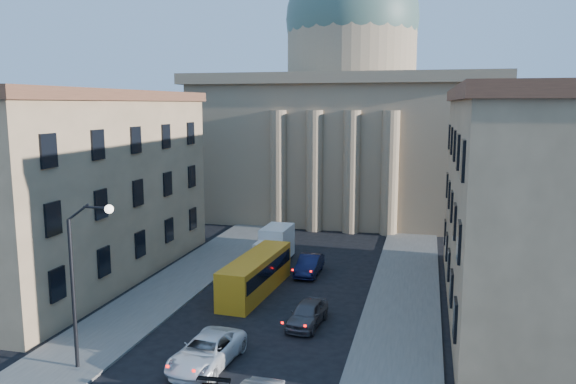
{
  "coord_description": "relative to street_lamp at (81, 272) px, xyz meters",
  "views": [
    {
      "loc": [
        9.79,
        -15.93,
        13.68
      ],
      "look_at": [
        1.42,
        17.51,
        8.24
      ],
      "focal_mm": 35.0,
      "sensor_mm": 36.0,
      "label": 1
    }
  ],
  "objects": [
    {
      "name": "sidewalk_left",
      "position": [
        -1.53,
        10.0,
        -5.21
      ],
      "size": [
        5.0,
        60.0,
        0.15
      ],
      "primitive_type": "cube",
      "color": "#5B5853",
      "rests_on": "ground"
    },
    {
      "name": "sidewalk_right",
      "position": [
        15.47,
        10.0,
        -5.21
      ],
      "size": [
        5.0,
        60.0,
        0.15
      ],
      "primitive_type": "cube",
      "color": "#5B5853",
      "rests_on": "ground"
    },
    {
      "name": "church",
      "position": [
        6.97,
        47.47,
        6.59
      ],
      "size": [
        68.02,
        28.76,
        36.6
      ],
      "color": "#94775B",
      "rests_on": "ground"
    },
    {
      "name": "building_left",
      "position": [
        -10.03,
        14.0,
        2.14
      ],
      "size": [
        11.6,
        26.6,
        14.7
      ],
      "color": "tan",
      "rests_on": "ground"
    },
    {
      "name": "building_right",
      "position": [
        23.97,
        14.0,
        2.14
      ],
      "size": [
        11.6,
        26.6,
        14.7
      ],
      "color": "tan",
      "rests_on": "ground"
    },
    {
      "name": "street_lamp",
      "position": [
        0.0,
        0.0,
        0.0
      ],
      "size": [
        2.62,
        0.44,
        8.83
      ],
      "color": "black",
      "rests_on": "ground"
    },
    {
      "name": "car_left_mid",
      "position": [
        5.84,
        2.04,
        -4.51
      ],
      "size": [
        3.04,
        5.8,
        1.56
      ],
      "primitive_type": "imported",
      "rotation": [
        0.0,
        0.0,
        -0.08
      ],
      "color": "white",
      "rests_on": "ground"
    },
    {
      "name": "car_right_far",
      "position": [
        9.84,
        8.67,
        -4.53
      ],
      "size": [
        2.2,
        4.61,
        1.52
      ],
      "primitive_type": "imported",
      "rotation": [
        0.0,
        0.0,
        -0.09
      ],
      "color": "#46454A",
      "rests_on": "ground"
    },
    {
      "name": "car_right_distant",
      "position": [
        7.77,
        19.07,
        -4.51
      ],
      "size": [
        1.67,
        4.72,
        1.55
      ],
      "primitive_type": "imported",
      "rotation": [
        0.0,
        0.0,
        -0.01
      ],
      "color": "black",
      "rests_on": "ground"
    },
    {
      "name": "city_bus",
      "position": [
        4.91,
        13.78,
        -3.82
      ],
      "size": [
        2.85,
        9.83,
        2.74
      ],
      "rotation": [
        0.0,
        0.0,
        -0.06
      ],
      "color": "orange",
      "rests_on": "ground"
    },
    {
      "name": "box_truck",
      "position": [
        4.13,
        21.69,
        -3.85
      ],
      "size": [
        2.31,
        5.56,
        3.02
      ],
      "rotation": [
        0.0,
        0.0,
        -0.03
      ],
      "color": "silver",
      "rests_on": "ground"
    }
  ]
}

